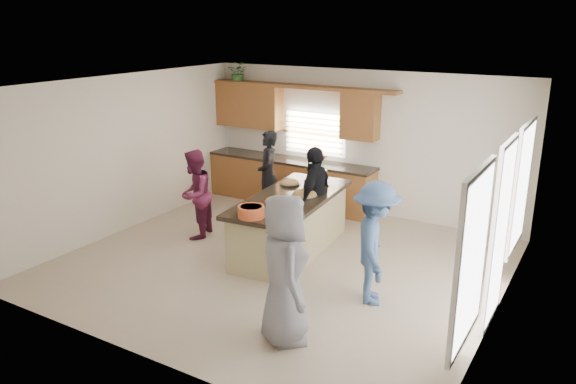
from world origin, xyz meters
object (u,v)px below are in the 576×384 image
Objects in this scene: island at (291,225)px; salad_bowl at (251,211)px; woman_left_back at (268,174)px; woman_left_front at (315,198)px; woman_right_front at (285,270)px; woman_right_back at (375,243)px; woman_left_mid at (195,194)px.

salad_bowl is at bearing -94.48° from island.
island is at bearing 11.52° from woman_left_back.
woman_right_front reaches higher than woman_left_front.
island is 1.30m from salad_bowl.
woman_left_front is at bearing 48.28° from island.
salad_bowl is 0.23× the size of woman_right_back.
woman_left_back is (-1.26, 1.28, 0.39)m from island.
woman_left_back is 3.83m from woman_right_back.
woman_right_front reaches higher than woman_left_mid.
woman_left_front is (0.25, 1.52, -0.17)m from salad_bowl.
salad_bowl is at bearing 6.01° from woman_right_front.
island is 1.65× the size of woman_right_back.
woman_left_back is 0.92× the size of woman_right_front.
woman_right_back is at bearing -32.03° from island.
woman_right_back is at bearing 6.87° from salad_bowl.
salad_bowl is 1.98m from woman_left_mid.
woman_left_front is at bearing 25.68° from woman_left_back.
island is 2.76m from woman_right_front.
woman_right_back is (1.84, 0.22, -0.19)m from salad_bowl.
woman_right_back is (3.61, -0.62, 0.06)m from woman_left_mid.
woman_left_front is 0.95× the size of woman_right_front.
salad_bowl is 1.87m from woman_right_back.
island is at bearing -11.91° from woman_right_front.
woman_left_mid is 3.67m from woman_right_back.
island is 1.53× the size of woman_right_front.
woman_left_mid is at bearing -174.82° from island.
woman_right_front is at bearing 17.40° from woman_left_front.
woman_right_front is (1.31, -1.22, -0.13)m from salad_bowl.
woman_right_back is at bearing 21.50° from woman_left_back.
island is 1.66× the size of woman_left_back.
woman_left_mid is 0.93× the size of woman_right_back.
woman_left_mid is 0.91× the size of woman_left_front.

